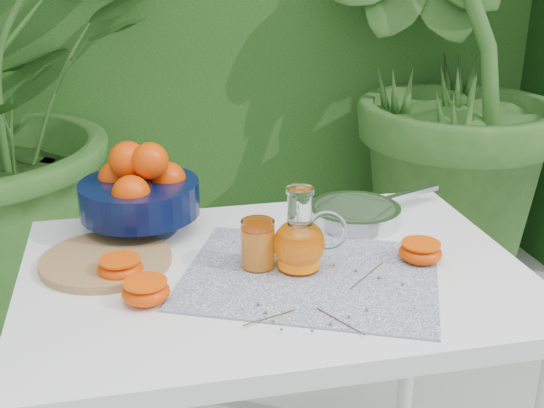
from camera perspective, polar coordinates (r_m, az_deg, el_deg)
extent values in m
imported|color=#2D5B1F|center=(2.75, 13.70, 10.89)|extent=(2.52, 2.52, 1.79)
cube|color=white|center=(1.38, 0.18, -6.08)|extent=(1.00, 0.70, 0.04)
cylinder|color=white|center=(1.82, -16.38, -13.44)|extent=(0.04, 0.04, 0.71)
cylinder|color=white|center=(1.95, 11.46, -10.45)|extent=(0.04, 0.04, 0.71)
cube|color=#0C1743|center=(1.34, 3.25, -5.98)|extent=(0.60, 0.54, 0.00)
cylinder|color=#A6784B|center=(1.43, -13.71, -4.59)|extent=(0.32, 0.32, 0.02)
cylinder|color=black|center=(1.56, -10.86, -1.48)|extent=(0.12, 0.12, 0.04)
cylinder|color=black|center=(1.54, -11.01, 0.52)|extent=(0.33, 0.33, 0.07)
sphere|color=#D74E02|center=(1.58, -12.86, 2.06)|extent=(0.10, 0.10, 0.08)
sphere|color=#D74E02|center=(1.55, -8.71, 1.99)|extent=(0.10, 0.10, 0.08)
sphere|color=#D74E02|center=(1.47, -11.70, 0.79)|extent=(0.10, 0.10, 0.08)
sphere|color=#D74E02|center=(1.59, -10.49, 2.47)|extent=(0.10, 0.10, 0.08)
sphere|color=#D74E02|center=(1.52, -11.96, 3.59)|extent=(0.11, 0.11, 0.08)
sphere|color=#D74E02|center=(1.49, -10.17, 3.58)|extent=(0.10, 0.10, 0.08)
cylinder|color=white|center=(1.36, 2.25, -5.26)|extent=(0.10, 0.10, 0.01)
ellipsoid|color=white|center=(1.34, 2.28, -3.35)|extent=(0.13, 0.13, 0.10)
cylinder|color=white|center=(1.31, 2.33, -0.34)|extent=(0.06, 0.06, 0.07)
cylinder|color=white|center=(1.30, 2.36, 1.13)|extent=(0.07, 0.07, 0.01)
torus|color=white|center=(1.33, 4.62, -2.21)|extent=(0.08, 0.04, 0.08)
cylinder|color=#E16005|center=(1.35, 2.28, -3.76)|extent=(0.11, 0.11, 0.07)
cylinder|color=white|center=(1.35, -1.19, -3.36)|extent=(0.08, 0.08, 0.10)
cylinder|color=orange|center=(1.35, -1.19, -3.67)|extent=(0.07, 0.07, 0.08)
cylinder|color=#E34B07|center=(1.34, -1.20, -2.05)|extent=(0.07, 0.07, 0.00)
cylinder|color=silver|center=(1.59, 6.91, -0.87)|extent=(0.28, 0.28, 0.04)
cylinder|color=white|center=(1.59, 6.94, -0.33)|extent=(0.24, 0.24, 0.01)
cube|color=silver|center=(1.71, 11.69, 0.91)|extent=(0.16, 0.08, 0.01)
ellipsoid|color=#D74E02|center=(1.27, -10.50, -7.25)|extent=(0.10, 0.10, 0.04)
cylinder|color=#E34B07|center=(1.26, -10.56, -6.45)|extent=(0.09, 0.09, 0.00)
ellipsoid|color=#D74E02|center=(1.36, -12.56, -5.32)|extent=(0.10, 0.10, 0.04)
cylinder|color=#E34B07|center=(1.35, -12.63, -4.57)|extent=(0.09, 0.09, 0.00)
ellipsoid|color=#D74E02|center=(1.42, 12.31, -3.99)|extent=(0.10, 0.10, 0.04)
cylinder|color=#E34B07|center=(1.42, 12.37, -3.27)|extent=(0.09, 0.09, 0.00)
cylinder|color=#503824|center=(1.19, 5.72, -9.72)|extent=(0.06, 0.10, 0.00)
sphere|color=#52723C|center=(1.16, 3.38, -10.53)|extent=(0.01, 0.01, 0.01)
sphere|color=#52723C|center=(1.18, 4.96, -9.91)|extent=(0.01, 0.01, 0.01)
sphere|color=#52723C|center=(1.20, 6.48, -9.31)|extent=(0.01, 0.01, 0.01)
sphere|color=#52723C|center=(1.23, 7.93, -8.72)|extent=(0.01, 0.01, 0.01)
cylinder|color=#503824|center=(1.35, 7.98, -5.89)|extent=(0.10, 0.09, 0.00)
sphere|color=#52723C|center=(1.38, 5.20, -5.04)|extent=(0.01, 0.01, 0.01)
sphere|color=#52723C|center=(1.36, 7.04, -5.54)|extent=(0.01, 0.01, 0.01)
sphere|color=#52723C|center=(1.34, 8.95, -6.05)|extent=(0.01, 0.01, 0.01)
sphere|color=#52723C|center=(1.32, 10.90, -6.56)|extent=(0.01, 0.01, 0.01)
cylinder|color=#503824|center=(1.20, -0.20, -9.47)|extent=(0.10, 0.03, 0.00)
sphere|color=#52723C|center=(1.16, 0.81, -10.44)|extent=(0.01, 0.01, 0.01)
sphere|color=#52723C|center=(1.18, 0.13, -9.71)|extent=(0.01, 0.01, 0.01)
sphere|color=#52723C|center=(1.21, -0.52, -9.01)|extent=(0.01, 0.01, 0.01)
sphere|color=#52723C|center=(1.23, -1.14, -8.34)|extent=(0.01, 0.01, 0.01)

